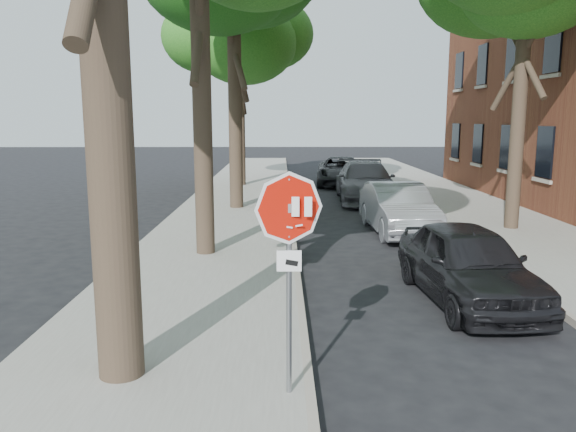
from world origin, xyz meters
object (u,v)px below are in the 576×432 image
Objects in this scene: stop_sign at (289,241)px; car_b at (398,209)px; tree_far at (239,33)px; car_d at (341,171)px; car_c at (365,182)px; car_a at (468,263)px.

stop_sign is 10.44m from car_b.
tree_far reaches higher than car_b.
car_b is (3.30, 9.83, -1.23)m from stop_sign.
car_c is at bearing -80.89° from car_d.
car_b is at bearing -82.97° from car_d.
car_c is at bearing 78.50° from stop_sign.
tree_far reaches higher than car_d.
stop_sign is 0.48× the size of car_c.
car_c is (0.00, 6.39, 0.07)m from car_b.
tree_far is at bearing 102.94° from car_a.
tree_far is 1.72× the size of car_c.
stop_sign reaches higher than car_d.
car_b is 6.39m from car_c.
car_c is (5.32, -4.91, -6.43)m from tree_far.
car_c reaches higher than car_b.
car_b is at bearing -87.46° from car_c.
car_d is (2.92, 21.76, -1.25)m from stop_sign.
car_a is 0.82× the size of car_d.
tree_far is 2.24× the size of car_a.
stop_sign is 0.60× the size of car_b.
car_a is at bearing -87.50° from car_c.
tree_far is 19.38m from car_a.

